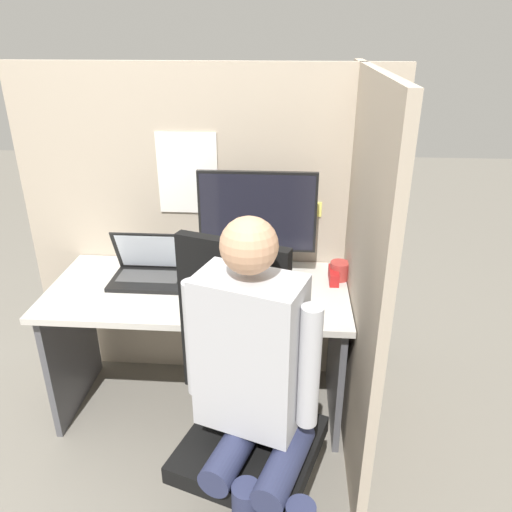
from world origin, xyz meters
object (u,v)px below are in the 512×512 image
(carrot_toy, at_px, (213,301))
(office_chair, at_px, (243,397))
(person, at_px, (254,385))
(coffee_mug, at_px, (339,271))
(laptop, at_px, (149,271))
(stapler, at_px, (334,275))
(monitor, at_px, (257,217))
(paper_box, at_px, (257,268))

(carrot_toy, height_order, office_chair, office_chair)
(person, relative_size, coffee_mug, 14.27)
(laptop, distance_m, stapler, 0.89)
(laptop, bearing_deg, person, -54.83)
(stapler, bearing_deg, person, -110.31)
(laptop, bearing_deg, stapler, 3.29)
(monitor, bearing_deg, person, -86.63)
(paper_box, relative_size, carrot_toy, 2.14)
(monitor, relative_size, person, 0.42)
(paper_box, bearing_deg, monitor, 90.00)
(paper_box, height_order, laptop, laptop)
(monitor, bearing_deg, carrot_toy, -119.54)
(stapler, distance_m, person, 0.92)
(stapler, height_order, person, person)
(monitor, height_order, coffee_mug, monitor)
(monitor, height_order, carrot_toy, monitor)
(stapler, bearing_deg, laptop, -176.71)
(paper_box, bearing_deg, carrot_toy, -119.77)
(laptop, xyz_separation_m, coffee_mug, (0.92, 0.08, -0.00))
(stapler, xyz_separation_m, carrot_toy, (-0.54, -0.27, -0.01))
(stapler, bearing_deg, monitor, 174.51)
(paper_box, bearing_deg, office_chair, -90.23)
(carrot_toy, height_order, coffee_mug, coffee_mug)
(carrot_toy, xyz_separation_m, person, (0.22, -0.59, 0.03))
(paper_box, height_order, carrot_toy, paper_box)
(paper_box, xyz_separation_m, monitor, (0.00, 0.00, 0.26))
(monitor, relative_size, carrot_toy, 3.69)
(office_chair, xyz_separation_m, person, (0.06, -0.16, 0.19))
(monitor, distance_m, carrot_toy, 0.45)
(paper_box, height_order, person, person)
(carrot_toy, distance_m, office_chair, 0.49)
(stapler, height_order, carrot_toy, stapler)
(carrot_toy, xyz_separation_m, office_chair, (0.17, -0.43, -0.16))
(stapler, height_order, coffee_mug, coffee_mug)
(office_chair, bearing_deg, stapler, 61.72)
(paper_box, distance_m, carrot_toy, 0.35)
(coffee_mug, bearing_deg, monitor, 178.65)
(monitor, distance_m, stapler, 0.46)
(coffee_mug, bearing_deg, person, -111.39)
(laptop, bearing_deg, carrot_toy, -31.94)
(paper_box, distance_m, office_chair, 0.75)
(office_chair, relative_size, coffee_mug, 12.31)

